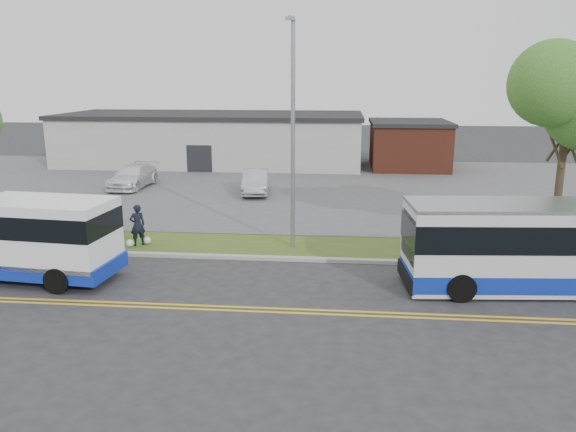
# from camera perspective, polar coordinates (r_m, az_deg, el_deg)

# --- Properties ---
(ground) EXTENTS (140.00, 140.00, 0.00)m
(ground) POSITION_cam_1_polar(r_m,az_deg,el_deg) (22.49, -7.82, -5.15)
(ground) COLOR #28282B
(ground) RESTS_ON ground
(lane_line_north) EXTENTS (70.00, 0.12, 0.01)m
(lane_line_north) POSITION_cam_1_polar(r_m,az_deg,el_deg) (19.01, -10.48, -8.87)
(lane_line_north) COLOR gold
(lane_line_north) RESTS_ON ground
(lane_line_south) EXTENTS (70.00, 0.12, 0.01)m
(lane_line_south) POSITION_cam_1_polar(r_m,az_deg,el_deg) (18.74, -10.73, -9.22)
(lane_line_south) COLOR gold
(lane_line_south) RESTS_ON ground
(curb) EXTENTS (80.00, 0.30, 0.15)m
(curb) POSITION_cam_1_polar(r_m,az_deg,el_deg) (23.48, -7.22, -4.11)
(curb) COLOR #9E9B93
(curb) RESTS_ON ground
(verge) EXTENTS (80.00, 3.30, 0.10)m
(verge) POSITION_cam_1_polar(r_m,az_deg,el_deg) (25.17, -6.33, -2.91)
(verge) COLOR #374C19
(verge) RESTS_ON ground
(parking_lot) EXTENTS (80.00, 25.00, 0.10)m
(parking_lot) POSITION_cam_1_polar(r_m,az_deg,el_deg) (38.69, -2.12, 3.09)
(parking_lot) COLOR #4C4C4F
(parking_lot) RESTS_ON ground
(commercial_building) EXTENTS (25.40, 10.40, 4.35)m
(commercial_building) POSITION_cam_1_polar(r_m,az_deg,el_deg) (49.20, -7.60, 7.80)
(commercial_building) COLOR #9E9E99
(commercial_building) RESTS_ON ground
(brick_wing) EXTENTS (6.30, 7.30, 3.90)m
(brick_wing) POSITION_cam_1_polar(r_m,az_deg,el_deg) (47.29, 12.15, 7.10)
(brick_wing) COLOR brown
(brick_wing) RESTS_ON ground
(tree_east) EXTENTS (5.20, 5.20, 8.33)m
(tree_east) POSITION_cam_1_polar(r_m,az_deg,el_deg) (25.34, 26.60, 10.00)
(tree_east) COLOR #31231B
(tree_east) RESTS_ON verge
(streetlight_near) EXTENTS (0.35, 1.53, 9.50)m
(streetlight_near) POSITION_cam_1_polar(r_m,az_deg,el_deg) (23.58, 0.48, 8.89)
(streetlight_near) COLOR gray
(streetlight_near) RESTS_ON verge
(shuttle_bus) EXTENTS (8.06, 3.29, 3.01)m
(shuttle_bus) POSITION_cam_1_polar(r_m,az_deg,el_deg) (22.73, -24.99, -1.91)
(shuttle_bus) COLOR #0E289E
(shuttle_bus) RESTS_ON ground
(transit_bus) EXTENTS (11.36, 3.45, 3.10)m
(transit_bus) POSITION_cam_1_polar(r_m,az_deg,el_deg) (21.82, 26.48, -2.80)
(transit_bus) COLOR silver
(transit_bus) RESTS_ON ground
(pedestrian) EXTENTS (0.80, 0.75, 1.84)m
(pedestrian) POSITION_cam_1_polar(r_m,az_deg,el_deg) (25.39, -15.04, -0.89)
(pedestrian) COLOR black
(pedestrian) RESTS_ON verge
(parked_car_a) EXTENTS (2.06, 4.66, 1.49)m
(parked_car_a) POSITION_cam_1_polar(r_m,az_deg,el_deg) (35.80, -3.32, 3.48)
(parked_car_a) COLOR #A3A4AA
(parked_car_a) RESTS_ON parking_lot
(parked_car_b) EXTENTS (2.35, 5.20, 1.48)m
(parked_car_b) POSITION_cam_1_polar(r_m,az_deg,el_deg) (39.13, -15.47, 3.89)
(parked_car_b) COLOR white
(parked_car_b) RESTS_ON parking_lot
(grocery_bag_left) EXTENTS (0.32, 0.32, 0.32)m
(grocery_bag_left) POSITION_cam_1_polar(r_m,az_deg,el_deg) (25.47, -15.76, -2.67)
(grocery_bag_left) COLOR white
(grocery_bag_left) RESTS_ON verge
(grocery_bag_right) EXTENTS (0.32, 0.32, 0.32)m
(grocery_bag_right) POSITION_cam_1_polar(r_m,az_deg,el_deg) (25.71, -14.12, -2.41)
(grocery_bag_right) COLOR white
(grocery_bag_right) RESTS_ON verge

